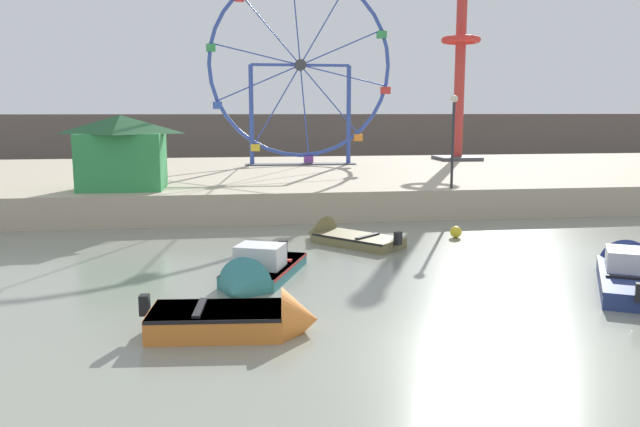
% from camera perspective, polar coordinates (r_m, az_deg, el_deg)
% --- Properties ---
extents(ground_plane, '(240.00, 240.00, 0.00)m').
position_cam_1_polar(ground_plane, '(13.35, 13.37, -11.95)').
color(ground_plane, gray).
extents(quay_promenade, '(110.00, 21.10, 1.33)m').
position_cam_1_polar(quay_promenade, '(37.43, -0.99, 2.92)').
color(quay_promenade, '#B7A88E').
rests_on(quay_promenade, ground_plane).
extents(distant_town_skyline, '(140.00, 3.00, 4.40)m').
position_cam_1_polar(distant_town_skyline, '(57.62, -3.61, 6.63)').
color(distant_town_skyline, '#564C47').
rests_on(distant_town_skyline, ground_plane).
extents(motorboat_navy_blue, '(4.06, 5.53, 1.53)m').
position_cam_1_polar(motorboat_navy_blue, '(20.11, 25.76, -4.56)').
color(motorboat_navy_blue, navy).
rests_on(motorboat_navy_blue, ground_plane).
extents(motorboat_teal_painted, '(3.05, 4.60, 1.58)m').
position_cam_1_polar(motorboat_teal_painted, '(17.87, -5.82, -5.42)').
color(motorboat_teal_painted, teal).
rests_on(motorboat_teal_painted, ground_plane).
extents(motorboat_olive_wood, '(3.69, 3.90, 1.40)m').
position_cam_1_polar(motorboat_olive_wood, '(23.32, 1.74, -2.10)').
color(motorboat_olive_wood, olive).
rests_on(motorboat_olive_wood, ground_plane).
extents(motorboat_orange_hull, '(3.86, 1.81, 1.43)m').
position_cam_1_polar(motorboat_orange_hull, '(14.08, -6.48, -9.36)').
color(motorboat_orange_hull, orange).
rests_on(motorboat_orange_hull, ground_plane).
extents(ferris_wheel_blue_frame, '(11.43, 1.20, 11.87)m').
position_cam_1_polar(ferris_wheel_blue_frame, '(40.65, -1.76, 12.76)').
color(ferris_wheel_blue_frame, '#334CA8').
rests_on(ferris_wheel_blue_frame, quay_promenade).
extents(drop_tower_red_tower, '(2.80, 2.80, 13.94)m').
position_cam_1_polar(drop_tower_red_tower, '(45.62, 12.35, 12.70)').
color(drop_tower_red_tower, '#BC332D').
rests_on(drop_tower_red_tower, quay_promenade).
extents(carnival_booth_green_kiosk, '(3.94, 2.93, 3.22)m').
position_cam_1_polar(carnival_booth_green_kiosk, '(29.16, -17.22, 5.34)').
color(carnival_booth_green_kiosk, '#33934C').
rests_on(carnival_booth_green_kiosk, quay_promenade).
extents(promenade_lamp_near, '(0.32, 0.32, 4.07)m').
position_cam_1_polar(promenade_lamp_near, '(28.78, 11.77, 7.45)').
color(promenade_lamp_near, '#2D2D33').
rests_on(promenade_lamp_near, quay_promenade).
extents(mooring_buoy_orange, '(0.44, 0.44, 0.44)m').
position_cam_1_polar(mooring_buoy_orange, '(24.67, 12.00, -1.61)').
color(mooring_buoy_orange, yellow).
rests_on(mooring_buoy_orange, ground_plane).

